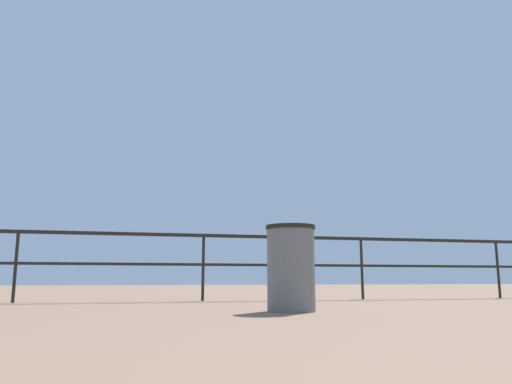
% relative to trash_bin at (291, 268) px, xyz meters
% --- Properties ---
extents(pier_railing, '(25.66, 0.05, 0.98)m').
position_rel_trash_bin_xyz_m(pier_railing, '(-0.51, 2.64, 0.31)').
color(pier_railing, black).
rests_on(pier_railing, ground_plane).
extents(trash_bin, '(0.50, 0.50, 0.85)m').
position_rel_trash_bin_xyz_m(trash_bin, '(0.00, 0.00, 0.00)').
color(trash_bin, slate).
rests_on(trash_bin, ground_plane).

